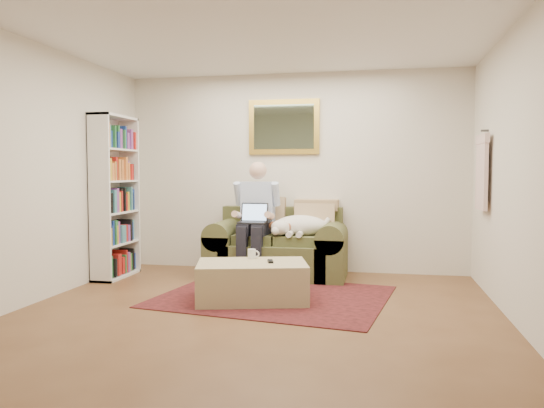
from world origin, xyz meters
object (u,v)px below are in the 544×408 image
(laptop, at_px, (253,218))
(ottoman, at_px, (252,282))
(sleeping_dog, at_px, (301,226))
(coffee_mug, at_px, (252,254))
(sofa, at_px, (278,253))
(seated_man, at_px, (255,220))
(bookshelf, at_px, (115,197))

(laptop, bearing_deg, ottoman, -77.43)
(laptop, relative_size, sleeping_dog, 0.47)
(sleeping_dog, height_order, coffee_mug, sleeping_dog)
(ottoman, bearing_deg, laptop, 102.57)
(sofa, distance_m, seated_man, 0.52)
(seated_man, height_order, coffee_mug, seated_man)
(sleeping_dog, bearing_deg, bookshelf, -171.31)
(seated_man, relative_size, sleeping_dog, 2.04)
(seated_man, bearing_deg, laptop, -90.00)
(laptop, distance_m, bookshelf, 1.74)
(coffee_mug, bearing_deg, laptop, 102.18)
(ottoman, bearing_deg, sofa, 89.49)
(laptop, distance_m, coffee_mug, 0.94)
(laptop, distance_m, ottoman, 1.25)
(bookshelf, bearing_deg, seated_man, 9.20)
(laptop, relative_size, bookshelf, 0.17)
(sleeping_dog, bearing_deg, coffee_mug, -110.57)
(coffee_mug, bearing_deg, sofa, 86.35)
(seated_man, relative_size, bookshelf, 0.72)
(laptop, xyz_separation_m, coffee_mug, (0.19, -0.86, -0.31))
(seated_man, xyz_separation_m, sleeping_dog, (0.56, 0.07, -0.07))
(sleeping_dog, bearing_deg, seated_man, -172.87)
(seated_man, bearing_deg, sleeping_dog, 7.13)
(bookshelf, bearing_deg, sleeping_dog, 8.69)
(seated_man, height_order, bookshelf, bookshelf)
(coffee_mug, bearing_deg, sleeping_dog, 69.43)
(seated_man, bearing_deg, bookshelf, -170.80)
(sleeping_dog, distance_m, coffee_mug, 1.09)
(bookshelf, bearing_deg, coffee_mug, -18.99)
(seated_man, xyz_separation_m, coffee_mug, (0.19, -0.93, -0.27))
(laptop, bearing_deg, seated_man, 90.00)
(sofa, bearing_deg, laptop, -138.98)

